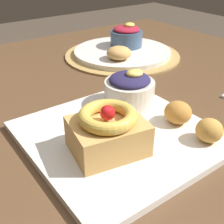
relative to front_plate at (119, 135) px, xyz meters
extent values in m
cube|color=brown|center=(0.01, 0.10, -0.03)|extent=(1.22, 1.04, 0.04)
cylinder|color=brown|center=(0.53, 0.53, -0.39)|extent=(0.07, 0.07, 0.69)
cylinder|color=#AD894C|center=(0.25, 0.31, 0.00)|extent=(0.32, 0.32, 0.00)
cube|color=white|center=(0.00, 0.00, 0.00)|extent=(0.28, 0.28, 0.01)
cube|color=tan|center=(-0.04, -0.03, 0.03)|extent=(0.12, 0.10, 0.05)
torus|color=#E5BC4C|center=(-0.04, -0.03, 0.06)|extent=(0.10, 0.10, 0.02)
sphere|color=red|center=(-0.04, -0.03, 0.07)|extent=(0.02, 0.02, 0.02)
cylinder|color=silver|center=(0.07, 0.07, 0.03)|extent=(0.09, 0.09, 0.05)
ellipsoid|color=#28234C|center=(0.07, 0.07, 0.06)|extent=(0.07, 0.07, 0.02)
ellipsoid|color=#EAD666|center=(0.08, 0.06, 0.07)|extent=(0.03, 0.03, 0.01)
ellipsoid|color=#BC7F38|center=(0.10, -0.03, 0.02)|extent=(0.04, 0.05, 0.04)
ellipsoid|color=gold|center=(0.09, -0.10, 0.02)|extent=(0.04, 0.04, 0.04)
cylinder|color=white|center=(0.25, 0.31, 0.01)|extent=(0.27, 0.27, 0.01)
cylinder|color=#3D5675|center=(0.28, 0.33, 0.03)|extent=(0.09, 0.09, 0.04)
ellipsoid|color=#A31E33|center=(0.28, 0.33, 0.06)|extent=(0.07, 0.07, 0.02)
ellipsoid|color=#E5CC56|center=(0.29, 0.33, 0.07)|extent=(0.03, 0.03, 0.01)
ellipsoid|color=tan|center=(0.20, 0.26, 0.03)|extent=(0.06, 0.06, 0.03)
camera|label=1|loc=(-0.24, -0.31, 0.27)|focal=47.06mm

